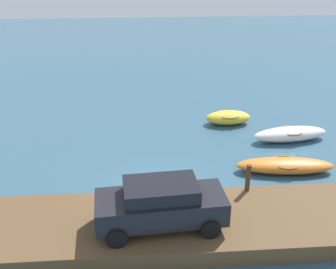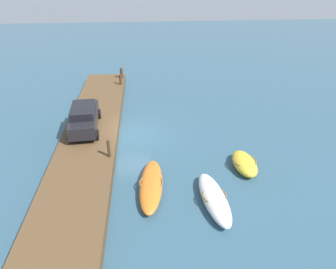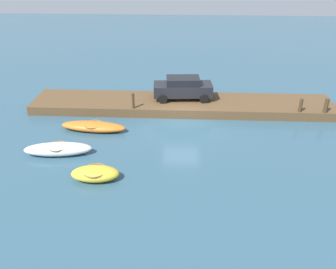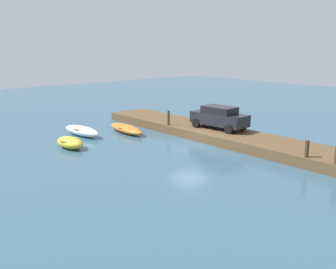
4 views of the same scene
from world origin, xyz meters
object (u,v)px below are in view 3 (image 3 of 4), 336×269
object	(u,v)px
mooring_post_west	(326,105)
mooring_post_mid_east	(133,101)
rowboat_white	(58,149)
rowboat_orange	(93,126)
parked_car	(183,88)
mooring_post_mid_west	(301,105)
dinghy_yellow	(95,173)

from	to	relation	value
mooring_post_west	mooring_post_mid_east	bearing A→B (deg)	0.00
rowboat_white	rowboat_orange	bearing A→B (deg)	-119.37
rowboat_orange	parked_car	distance (m)	7.09
rowboat_white	mooring_post_west	xyz separation A→B (m)	(-16.50, -5.29, 0.76)
rowboat_white	mooring_post_mid_west	bearing A→B (deg)	-166.48
rowboat_orange	parked_car	size ratio (longest dim) A/B	1.01
parked_car	rowboat_white	bearing A→B (deg)	41.70
mooring_post_mid_east	parked_car	bearing A→B (deg)	-150.93
mooring_post_mid_east	dinghy_yellow	bearing A→B (deg)	83.23
mooring_post_west	mooring_post_mid_west	xyz separation A→B (m)	(1.67, 0.00, -0.02)
dinghy_yellow	mooring_post_mid_east	xyz separation A→B (m)	(-0.90, -7.61, 0.81)
dinghy_yellow	mooring_post_west	xyz separation A→B (m)	(-13.83, -7.61, 0.75)
dinghy_yellow	mooring_post_mid_west	size ratio (longest dim) A/B	2.71
rowboat_orange	mooring_post_west	size ratio (longest dim) A/B	4.47
mooring_post_mid_east	rowboat_orange	bearing A→B (deg)	44.96
rowboat_white	mooring_post_mid_east	size ratio (longest dim) A/B	3.61
rowboat_white	mooring_post_mid_east	bearing A→B (deg)	-130.16
rowboat_white	mooring_post_west	size ratio (longest dim) A/B	4.07
dinghy_yellow	mooring_post_mid_west	world-z (taller)	mooring_post_mid_west
dinghy_yellow	parked_car	world-z (taller)	parked_car
rowboat_orange	mooring_post_mid_west	distance (m)	13.75
parked_car	mooring_post_mid_east	bearing A→B (deg)	24.86
rowboat_orange	parked_car	bearing A→B (deg)	-138.83
rowboat_white	mooring_post_west	distance (m)	17.35
rowboat_orange	mooring_post_mid_east	size ratio (longest dim) A/B	3.97
rowboat_white	parked_car	xyz separation A→B (m)	(-6.93, -7.16, 1.12)
rowboat_orange	dinghy_yellow	size ratio (longest dim) A/B	1.73
rowboat_orange	mooring_post_mid_west	xyz separation A→B (m)	(-13.54, -2.28, 0.79)
parked_car	mooring_post_mid_west	bearing A→B (deg)	162.52
mooring_post_mid_east	mooring_post_west	bearing A→B (deg)	180.00
rowboat_orange	mooring_post_west	distance (m)	15.40
dinghy_yellow	parked_car	distance (m)	10.44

